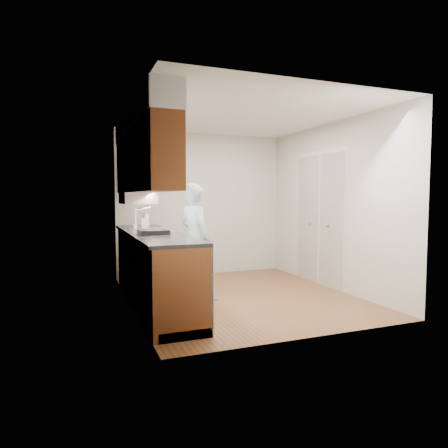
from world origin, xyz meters
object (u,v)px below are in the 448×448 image
at_px(person, 195,232).
at_px(soap_bottle_a, 146,218).
at_px(steel_can, 148,223).
at_px(dish_rack, 153,232).
at_px(soap_bottle_b, 145,221).

distance_m(person, soap_bottle_a, 0.78).
relative_size(steel_can, dish_rack, 0.34).
distance_m(steel_can, dish_rack, 1.10).
bearing_deg(steel_can, dish_rack, -97.08).
height_order(soap_bottle_a, steel_can, soap_bottle_a).
height_order(soap_bottle_b, steel_can, soap_bottle_b).
bearing_deg(soap_bottle_a, dish_rack, -95.31).
bearing_deg(soap_bottle_b, person, -32.99).
xyz_separation_m(person, dish_rack, (-0.70, -0.57, 0.07)).
height_order(soap_bottle_b, dish_rack, soap_bottle_b).
relative_size(soap_bottle_a, dish_rack, 0.83).
distance_m(soap_bottle_b, steel_can, 0.14).
bearing_deg(soap_bottle_b, steel_can, 62.82).
height_order(soap_bottle_a, dish_rack, soap_bottle_a).
relative_size(person, dish_rack, 5.11).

